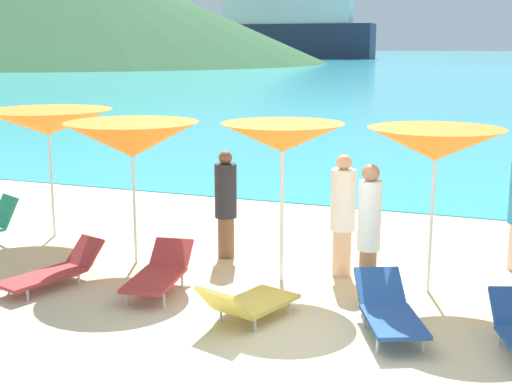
# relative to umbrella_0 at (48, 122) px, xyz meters

# --- Properties ---
(ground_plane) EXTENTS (50.00, 100.00, 0.30)m
(ground_plane) POSITION_rel_umbrella_0_xyz_m (5.54, 7.07, -2.21)
(ground_plane) COLOR beige
(headland_hill) EXTENTS (101.66, 101.66, 22.10)m
(headland_hill) POSITION_rel_umbrella_0_xyz_m (-76.19, 107.40, 8.99)
(headland_hill) COLOR #2D5B33
(headland_hill) RESTS_ON ground_plane
(umbrella_0) EXTENTS (2.41, 2.41, 2.29)m
(umbrella_0) POSITION_rel_umbrella_0_xyz_m (0.00, 0.00, 0.00)
(umbrella_0) COLOR silver
(umbrella_0) RESTS_ON ground_plane
(umbrella_1) EXTENTS (2.25, 2.25, 2.24)m
(umbrella_1) POSITION_rel_umbrella_0_xyz_m (2.21, -0.89, -0.09)
(umbrella_1) COLOR silver
(umbrella_1) RESTS_ON ground_plane
(umbrella_2) EXTENTS (1.79, 1.79, 2.32)m
(umbrella_2) POSITION_rel_umbrella_0_xyz_m (4.64, -0.87, 0.04)
(umbrella_2) COLOR silver
(umbrella_2) RESTS_ON ground_plane
(umbrella_3) EXTENTS (2.04, 2.04, 2.31)m
(umbrella_3) POSITION_rel_umbrella_0_xyz_m (6.73, -0.62, 0.02)
(umbrella_3) COLOR silver
(umbrella_3) RESTS_ON ground_plane
(lounge_chair_2) EXTENTS (0.82, 1.59, 0.59)m
(lounge_chair_2) POSITION_rel_umbrella_0_xyz_m (3.22, -1.96, -1.77)
(lounge_chair_2) COLOR #A53333
(lounge_chair_2) RESTS_ON ground_plane
(lounge_chair_4) EXTENTS (0.96, 1.66, 0.58)m
(lounge_chair_4) POSITION_rel_umbrella_0_xyz_m (1.68, -2.27, -1.82)
(lounge_chair_4) COLOR #A53333
(lounge_chair_4) RESTS_ON ground_plane
(lounge_chair_5) EXTENTS (1.00, 1.48, 0.58)m
(lounge_chair_5) POSITION_rel_umbrella_0_xyz_m (4.76, -2.54, -1.80)
(lounge_chair_5) COLOR #D8BF4C
(lounge_chair_5) RESTS_ON ground_plane
(lounge_chair_6) EXTENTS (1.16, 1.62, 0.59)m
(lounge_chair_6) POSITION_rel_umbrella_0_xyz_m (6.47, -2.24, -1.76)
(lounge_chair_6) COLOR #1E478C
(lounge_chair_6) RESTS_ON ground_plane
(beachgoer_1) EXTENTS (0.31, 0.31, 1.88)m
(beachgoer_1) POSITION_rel_umbrella_0_xyz_m (6.00, -1.28, -1.05)
(beachgoer_1) COLOR #A3704C
(beachgoer_1) RESTS_ON ground_plane
(beachgoer_2) EXTENTS (0.37, 0.37, 1.83)m
(beachgoer_2) POSITION_rel_umbrella_0_xyz_m (5.42, -0.33, -1.09)
(beachgoer_2) COLOR #DBAA84
(beachgoer_2) RESTS_ON ground_plane
(beachgoer_4) EXTENTS (0.35, 0.35, 1.75)m
(beachgoer_4) POSITION_rel_umbrella_0_xyz_m (3.43, -0.11, -1.14)
(beachgoer_4) COLOR brown
(beachgoer_4) RESTS_ON ground_plane
(cruise_ship) EXTENTS (45.93, 8.40, 24.40)m
(cruise_ship) POSITION_rel_umbrella_0_xyz_m (-52.03, 170.61, 7.42)
(cruise_ship) COLOR #262D47
(cruise_ship) RESTS_ON ocean_water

